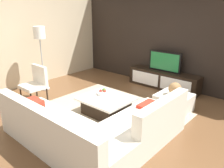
{
  "coord_description": "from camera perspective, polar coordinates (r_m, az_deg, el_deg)",
  "views": [
    {
      "loc": [
        2.95,
        -3.17,
        2.23
      ],
      "look_at": [
        -0.25,
        0.46,
        0.56
      ],
      "focal_mm": 36.07,
      "sensor_mm": 36.0,
      "label": 1
    }
  ],
  "objects": [
    {
      "name": "ground_plane",
      "position": [
        4.87,
        -1.39,
        -8.23
      ],
      "size": [
        14.0,
        14.0,
        0.0
      ],
      "primitive_type": "plane",
      "color": "brown"
    },
    {
      "name": "feature_wall_back",
      "position": [
        6.62,
        14.9,
        11.2
      ],
      "size": [
        6.4,
        0.12,
        2.8
      ],
      "primitive_type": "cube",
      "color": "black",
      "rests_on": "ground"
    },
    {
      "name": "side_wall_left",
      "position": [
        7.06,
        -20.12,
        11.14
      ],
      "size": [
        0.12,
        5.2,
        2.8
      ],
      "primitive_type": "cube",
      "color": "beige",
      "rests_on": "ground"
    },
    {
      "name": "area_rug",
      "position": [
        4.93,
        -2.25,
        -7.82
      ],
      "size": [
        3.06,
        2.76,
        0.01
      ],
      "primitive_type": "cube",
      "color": "tan",
      "rests_on": "ground"
    },
    {
      "name": "media_console",
      "position": [
        6.6,
        12.86,
        1.08
      ],
      "size": [
        2.07,
        0.46,
        0.5
      ],
      "color": "black",
      "rests_on": "ground"
    },
    {
      "name": "television",
      "position": [
        6.46,
        13.2,
        5.58
      ],
      "size": [
        0.97,
        0.06,
        0.57
      ],
      "color": "black",
      "rests_on": "media_console"
    },
    {
      "name": "sectional_couch",
      "position": [
        3.85,
        -4.85,
        -11.42
      ],
      "size": [
        2.54,
        2.32,
        0.81
      ],
      "color": "silver",
      "rests_on": "ground"
    },
    {
      "name": "coffee_table",
      "position": [
        4.91,
        -1.47,
        -5.39
      ],
      "size": [
        1.04,
        0.93,
        0.38
      ],
      "color": "black",
      "rests_on": "ground"
    },
    {
      "name": "accent_chair_near",
      "position": [
        5.84,
        -18.68,
        0.66
      ],
      "size": [
        0.57,
        0.51,
        0.87
      ],
      "rotation": [
        0.0,
        0.0,
        -0.0
      ],
      "color": "black",
      "rests_on": "ground"
    },
    {
      "name": "floor_lamp",
      "position": [
        6.39,
        -17.89,
        11.3
      ],
      "size": [
        0.31,
        0.31,
        1.75
      ],
      "color": "#A5A5AA",
      "rests_on": "ground"
    },
    {
      "name": "ottoman",
      "position": [
        5.2,
        15.32,
        -4.67
      ],
      "size": [
        0.7,
        0.7,
        0.4
      ],
      "primitive_type": "cube",
      "color": "silver",
      "rests_on": "ground"
    },
    {
      "name": "fruit_bowl",
      "position": [
        5.01,
        -2.22,
        -2.12
      ],
      "size": [
        0.28,
        0.28,
        0.13
      ],
      "color": "silver",
      "rests_on": "coffee_table"
    },
    {
      "name": "decorative_ball",
      "position": [
        5.08,
        15.65,
        -1.15
      ],
      "size": [
        0.28,
        0.28,
        0.28
      ],
      "primitive_type": "sphere",
      "color": "#997247",
      "rests_on": "ottoman"
    }
  ]
}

